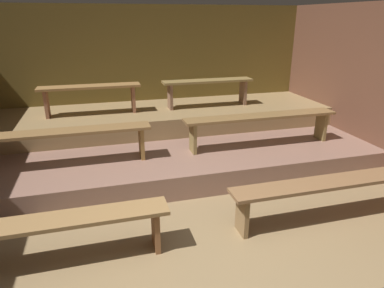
% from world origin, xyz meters
% --- Properties ---
extents(ground, '(6.95, 5.08, 0.08)m').
position_xyz_m(ground, '(0.00, 2.14, -0.04)').
color(ground, '#8B724D').
extents(wall_back, '(6.95, 0.06, 2.35)m').
position_xyz_m(wall_back, '(0.00, 4.31, 1.18)').
color(wall_back, brown).
rests_on(wall_back, ground).
extents(wall_right, '(0.06, 5.08, 2.35)m').
position_xyz_m(wall_right, '(3.11, 2.14, 1.18)').
color(wall_right, brown).
rests_on(wall_right, ground).
extents(platform_lower, '(6.15, 2.83, 0.32)m').
position_xyz_m(platform_lower, '(0.00, 2.87, 0.16)').
color(platform_lower, '#8C6657').
rests_on(platform_lower, ground).
extents(platform_middle, '(6.15, 1.46, 0.32)m').
position_xyz_m(platform_middle, '(0.00, 3.55, 0.48)').
color(platform_middle, '#95784E').
rests_on(platform_middle, platform_lower).
extents(bench_floor_left, '(2.46, 0.30, 0.47)m').
position_xyz_m(bench_floor_left, '(-1.56, 0.65, 0.39)').
color(bench_floor_left, olive).
rests_on(bench_floor_left, ground).
extents(bench_floor_right, '(2.46, 0.30, 0.47)m').
position_xyz_m(bench_floor_right, '(1.56, 0.65, 0.39)').
color(bench_floor_right, brown).
rests_on(bench_floor_right, ground).
extents(bench_lower_left, '(2.32, 0.30, 0.47)m').
position_xyz_m(bench_lower_left, '(-1.41, 2.22, 0.70)').
color(bench_lower_left, olive).
rests_on(bench_lower_left, platform_lower).
extents(bench_lower_right, '(2.32, 0.30, 0.47)m').
position_xyz_m(bench_lower_right, '(1.41, 2.22, 0.70)').
color(bench_lower_right, olive).
rests_on(bench_lower_right, platform_lower).
extents(bench_middle_left, '(1.59, 0.30, 0.47)m').
position_xyz_m(bench_middle_left, '(-0.99, 3.51, 1.00)').
color(bench_middle_left, olive).
rests_on(bench_middle_left, platform_middle).
extents(bench_middle_right, '(1.59, 0.30, 0.47)m').
position_xyz_m(bench_middle_right, '(0.99, 3.51, 1.00)').
color(bench_middle_right, olive).
rests_on(bench_middle_right, platform_middle).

